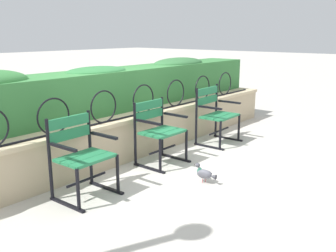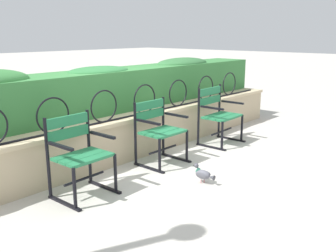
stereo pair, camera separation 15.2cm
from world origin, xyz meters
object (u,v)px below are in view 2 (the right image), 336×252
Objects in this scene: park_chair_centre at (159,130)px; park_chair_right at (218,114)px; park_chair_left at (79,153)px; pigeon_near_chairs at (203,174)px.

park_chair_centre is 0.94× the size of park_chair_right.
park_chair_centre is 1.31m from park_chair_right.
park_chair_left is at bearing -177.09° from park_chair_centre.
park_chair_left is at bearing 144.23° from pigeon_near_chairs.
pigeon_near_chairs is at bearing -35.77° from park_chair_left.
pigeon_near_chairs is (-0.19, -0.88, -0.35)m from park_chair_centre.
park_chair_left is 1.32m from park_chair_centre.
park_chair_left reaches higher than park_chair_centre.
pigeon_near_chairs is at bearing -151.14° from park_chair_right.
park_chair_right reaches higher than park_chair_centre.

